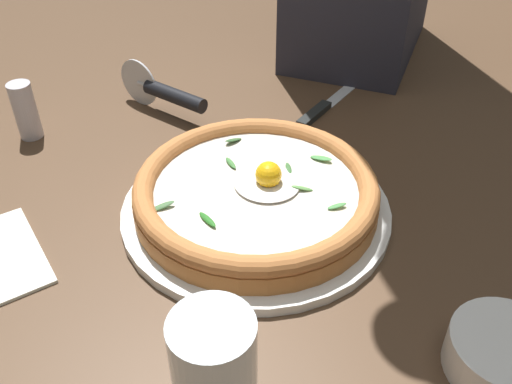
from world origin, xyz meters
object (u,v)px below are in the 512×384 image
object	(u,v)px
side_bowl	(504,355)
pizza_cutter	(166,93)
drinking_glass	(214,372)
pepper_shaker	(25,111)
table_knife	(328,104)
pizza	(256,192)

from	to	relation	value
side_bowl	pizza_cutter	distance (m)	0.57
drinking_glass	pepper_shaker	size ratio (longest dim) A/B	1.24
drinking_glass	pizza_cutter	bearing A→B (deg)	-49.04
side_bowl	table_knife	world-z (taller)	side_bowl
drinking_glass	pizza	bearing A→B (deg)	-68.45
pizza_cutter	drinking_glass	xyz separation A→B (m)	(-0.32, 0.37, 0.01)
pizza	pizza_cutter	bearing A→B (deg)	-31.06
pizza_cutter	drinking_glass	size ratio (longest dim) A/B	1.61
pizza	drinking_glass	xyz separation A→B (m)	(-0.09, 0.23, 0.01)
drinking_glass	pepper_shaker	xyz separation A→B (m)	(0.46, -0.23, -0.00)
pizza_cutter	pepper_shaker	distance (m)	0.20
table_knife	side_bowl	bearing A→B (deg)	131.57
table_knife	drinking_glass	xyz separation A→B (m)	(-0.12, 0.51, 0.04)
table_knife	drinking_glass	bearing A→B (deg)	103.30
pepper_shaker	table_knife	bearing A→B (deg)	-139.38
pizza	pepper_shaker	bearing A→B (deg)	0.95
side_bowl	drinking_glass	size ratio (longest dim) A/B	0.98
pizza	drinking_glass	world-z (taller)	drinking_glass
pepper_shaker	side_bowl	bearing A→B (deg)	173.39
table_knife	drinking_glass	size ratio (longest dim) A/B	2.31
pizza	pepper_shaker	size ratio (longest dim) A/B	3.44
table_knife	pepper_shaker	world-z (taller)	pepper_shaker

